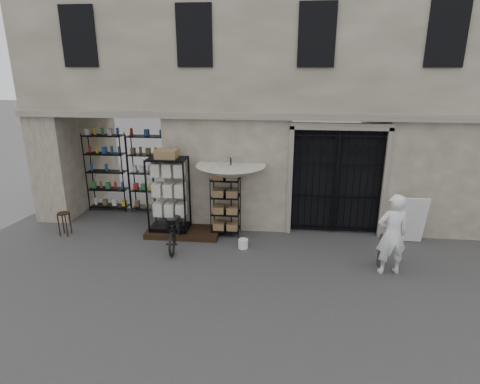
# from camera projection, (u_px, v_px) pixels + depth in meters

# --- Properties ---
(ground) EXTENTS (80.00, 80.00, 0.00)m
(ground) POSITION_uv_depth(u_px,v_px,m) (268.00, 266.00, 9.46)
(ground) COLOR black
(ground) RESTS_ON ground
(main_building) EXTENTS (14.00, 4.00, 9.00)m
(main_building) POSITION_uv_depth(u_px,v_px,m) (276.00, 65.00, 11.85)
(main_building) COLOR #AC9F89
(main_building) RESTS_ON ground
(shop_recess) EXTENTS (3.00, 1.70, 3.00)m
(shop_recess) POSITION_uv_depth(u_px,v_px,m) (123.00, 169.00, 12.08)
(shop_recess) COLOR black
(shop_recess) RESTS_ON ground
(shop_shelving) EXTENTS (2.70, 0.50, 2.50)m
(shop_shelving) POSITION_uv_depth(u_px,v_px,m) (128.00, 173.00, 12.64)
(shop_shelving) COLOR black
(shop_shelving) RESTS_ON ground
(iron_gate) EXTENTS (2.50, 0.21, 3.00)m
(iron_gate) POSITION_uv_depth(u_px,v_px,m) (336.00, 180.00, 10.97)
(iron_gate) COLOR black
(iron_gate) RESTS_ON ground
(step_platform) EXTENTS (2.00, 0.90, 0.15)m
(step_platform) POSITION_uv_depth(u_px,v_px,m) (183.00, 232.00, 11.13)
(step_platform) COLOR black
(step_platform) RESTS_ON ground
(display_cabinet) EXTENTS (1.08, 0.75, 2.19)m
(display_cabinet) POSITION_uv_depth(u_px,v_px,m) (169.00, 198.00, 10.87)
(display_cabinet) COLOR black
(display_cabinet) RESTS_ON step_platform
(wire_rack) EXTENTS (0.89, 0.77, 1.70)m
(wire_rack) POSITION_uv_depth(u_px,v_px,m) (226.00, 206.00, 10.92)
(wire_rack) COLOR black
(wire_rack) RESTS_ON ground
(market_umbrella) EXTENTS (1.69, 1.72, 2.63)m
(market_umbrella) POSITION_uv_depth(u_px,v_px,m) (231.00, 169.00, 10.59)
(market_umbrella) COLOR black
(market_umbrella) RESTS_ON ground
(white_bucket) EXTENTS (0.30, 0.30, 0.24)m
(white_bucket) POSITION_uv_depth(u_px,v_px,m) (243.00, 244.00, 10.32)
(white_bucket) COLOR silver
(white_bucket) RESTS_ON ground
(bicycle) EXTENTS (0.72, 1.01, 1.84)m
(bicycle) POSITION_uv_depth(u_px,v_px,m) (177.00, 245.00, 10.51)
(bicycle) COLOR black
(bicycle) RESTS_ON ground
(wooden_stool) EXTENTS (0.34, 0.34, 0.65)m
(wooden_stool) POSITION_uv_depth(u_px,v_px,m) (65.00, 223.00, 11.04)
(wooden_stool) COLOR black
(wooden_stool) RESTS_ON ground
(steel_bollard) EXTENTS (0.16, 0.16, 0.79)m
(steel_bollard) POSITION_uv_depth(u_px,v_px,m) (381.00, 250.00, 9.34)
(steel_bollard) COLOR #4B4F56
(steel_bollard) RESTS_ON ground
(shopkeeper) EXTENTS (1.00, 1.97, 0.45)m
(shopkeeper) POSITION_uv_depth(u_px,v_px,m) (387.00, 272.00, 9.16)
(shopkeeper) COLOR white
(shopkeeper) RESTS_ON ground
(easel_sign) EXTENTS (0.62, 0.71, 1.30)m
(easel_sign) POSITION_uv_depth(u_px,v_px,m) (411.00, 217.00, 10.57)
(easel_sign) COLOR silver
(easel_sign) RESTS_ON ground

